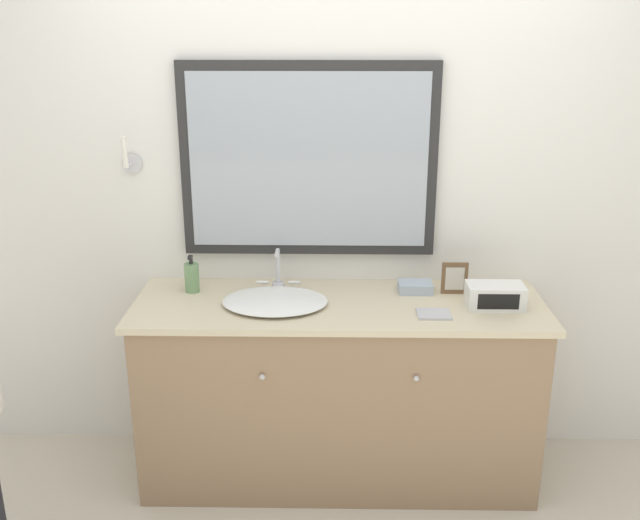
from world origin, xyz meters
TOP-DOWN VIEW (x-y plane):
  - ground_plane at (0.00, 0.00)m, footprint 14.00×14.00m
  - wall_back at (-0.00, 0.66)m, footprint 8.00×0.18m
  - vanity_counter at (0.00, 0.33)m, footprint 1.83×0.61m
  - sink_basin at (-0.28, 0.31)m, footprint 0.47×0.41m
  - soap_bottle at (-0.68, 0.46)m, footprint 0.07×0.07m
  - appliance_box at (0.68, 0.29)m, footprint 0.25×0.14m
  - picture_frame at (0.53, 0.45)m, footprint 0.12×0.01m
  - hand_towel_near_sink at (0.35, 0.47)m, footprint 0.15×0.11m
  - metal_tray at (0.40, 0.20)m, footprint 0.14×0.12m

SIDE VIEW (x-z plane):
  - ground_plane at x=0.00m, z-range 0.00..0.00m
  - vanity_counter at x=0.00m, z-range 0.00..0.88m
  - metal_tray at x=0.40m, z-range 0.88..0.89m
  - sink_basin at x=-0.28m, z-range 0.80..1.00m
  - hand_towel_near_sink at x=0.35m, z-range 0.88..0.93m
  - appliance_box at x=0.68m, z-range 0.88..0.99m
  - soap_bottle at x=-0.68m, z-range 0.86..1.04m
  - picture_frame at x=0.53m, z-range 0.88..1.03m
  - wall_back at x=0.00m, z-range 0.01..2.56m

